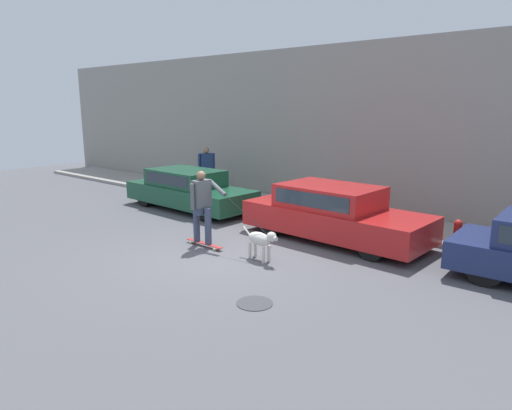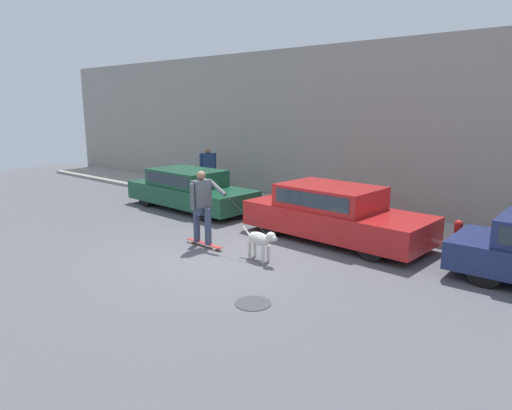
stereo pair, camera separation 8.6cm
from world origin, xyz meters
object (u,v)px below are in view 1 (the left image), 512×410
(parked_car_0, at_px, (189,190))
(dog, at_px, (261,240))
(pedestrian_with_bag, at_px, (206,167))
(skateboarder, at_px, (202,204))
(fire_hydrant, at_px, (457,236))
(parked_car_1, at_px, (334,214))

(parked_car_0, xyz_separation_m, dog, (4.93, -2.34, -0.16))
(pedestrian_with_bag, bearing_deg, parked_car_0, 152.63)
(skateboarder, bearing_deg, pedestrian_with_bag, 137.09)
(fire_hydrant, bearing_deg, parked_car_1, -164.70)
(parked_car_0, distance_m, skateboarder, 4.09)
(dog, relative_size, fire_hydrant, 1.33)
(parked_car_0, height_order, pedestrian_with_bag, pedestrian_with_bag)
(dog, distance_m, fire_hydrant, 4.33)
(dog, xyz_separation_m, fire_hydrant, (3.05, 3.07, -0.03))
(parked_car_0, distance_m, fire_hydrant, 8.01)
(dog, bearing_deg, pedestrian_with_bag, 153.57)
(dog, bearing_deg, skateboarder, -167.70)
(parked_car_1, height_order, fire_hydrant, parked_car_1)
(parked_car_1, xyz_separation_m, pedestrian_with_bag, (-6.59, 2.02, 0.37))
(skateboarder, bearing_deg, fire_hydrant, 35.46)
(skateboarder, xyz_separation_m, fire_hydrant, (4.72, 3.18, -0.59))
(skateboarder, height_order, fire_hydrant, skateboarder)
(pedestrian_with_bag, bearing_deg, parked_car_1, -167.30)
(skateboarder, bearing_deg, dog, 5.29)
(parked_car_0, relative_size, fire_hydrant, 5.75)
(parked_car_0, height_order, parked_car_1, parked_car_1)
(dog, height_order, fire_hydrant, fire_hydrant)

